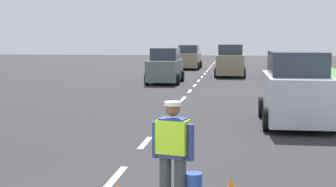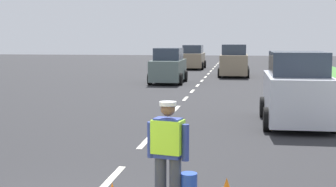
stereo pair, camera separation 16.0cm
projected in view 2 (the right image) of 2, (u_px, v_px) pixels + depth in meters
ground_plane at (198, 85)px, 27.08m from camera, size 96.00×96.00×0.00m
lane_center_line at (204, 79)px, 31.20m from camera, size 0.14×46.40×0.01m
road_worker at (170, 150)px, 7.24m from camera, size 0.77×0.38×1.67m
car_parked_curbside at (297, 91)px, 14.54m from camera, size 2.06×4.00×2.21m
car_oncoming_second at (168, 67)px, 28.22m from camera, size 1.96×3.95×2.06m
car_outgoing_far at (234, 62)px, 33.17m from camera, size 2.08×4.31×2.20m
car_oncoming_third at (193, 58)px, 41.47m from camera, size 2.05×4.34×2.05m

